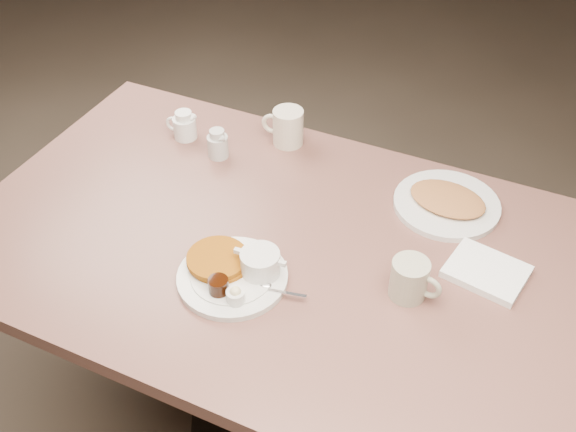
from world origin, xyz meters
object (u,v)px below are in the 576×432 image
at_px(creamer_left, 184,126).
at_px(creamer_right, 218,144).
at_px(main_plate, 236,271).
at_px(hash_plate, 447,202).
at_px(coffee_mug_far, 287,127).
at_px(coffee_mug_near, 410,279).
at_px(diner_table, 285,294).

xyz_separation_m(creamer_left, creamer_right, (0.13, -0.04, 0.00)).
height_order(main_plate, hash_plate, main_plate).
bearing_deg(coffee_mug_far, hash_plate, -9.80).
distance_m(coffee_mug_far, hash_plate, 0.47).
height_order(coffee_mug_near, creamer_right, coffee_mug_near).
distance_m(coffee_mug_near, coffee_mug_far, 0.61).
xyz_separation_m(coffee_mug_near, creamer_left, (-0.73, 0.30, -0.01)).
height_order(main_plate, coffee_mug_near, coffee_mug_near).
distance_m(main_plate, coffee_mug_near, 0.37).
xyz_separation_m(main_plate, creamer_right, (-0.25, 0.37, 0.01)).
height_order(creamer_left, creamer_right, same).
bearing_deg(main_plate, coffee_mug_far, 102.78).
height_order(diner_table, main_plate, main_plate).
bearing_deg(creamer_right, diner_table, -37.56).
distance_m(main_plate, hash_plate, 0.55).
relative_size(main_plate, hash_plate, 1.03).
height_order(diner_table, coffee_mug_far, coffee_mug_far).
bearing_deg(coffee_mug_far, creamer_left, -160.16).
relative_size(diner_table, hash_plate, 5.17).
xyz_separation_m(coffee_mug_far, creamer_right, (-0.14, -0.13, -0.01)).
bearing_deg(hash_plate, main_plate, -129.45).
xyz_separation_m(diner_table, coffee_mug_far, (-0.16, 0.37, 0.22)).
distance_m(creamer_left, creamer_right, 0.13).
bearing_deg(hash_plate, creamer_right, -175.09).
relative_size(main_plate, coffee_mug_near, 2.55).
bearing_deg(creamer_right, main_plate, -55.73).
xyz_separation_m(diner_table, hash_plate, (0.30, 0.29, 0.18)).
bearing_deg(coffee_mug_far, coffee_mug_near, -40.11).
relative_size(main_plate, coffee_mug_far, 2.47).
distance_m(diner_table, hash_plate, 0.45).
distance_m(coffee_mug_far, creamer_right, 0.19).
relative_size(diner_table, main_plate, 5.02).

